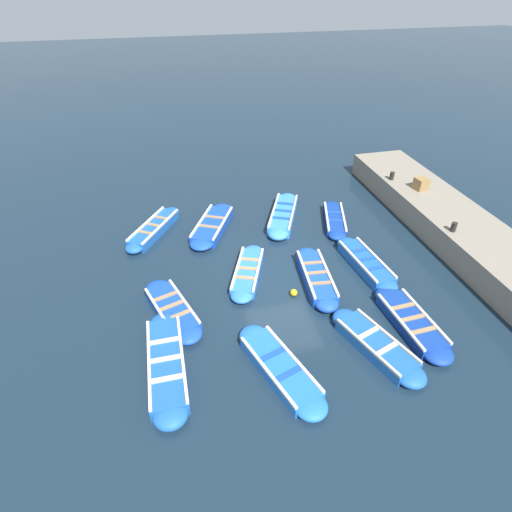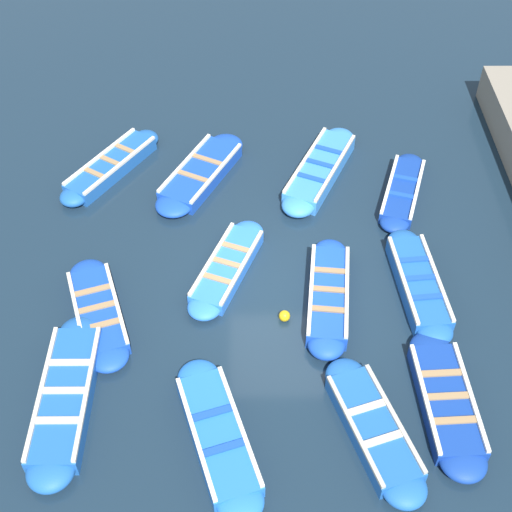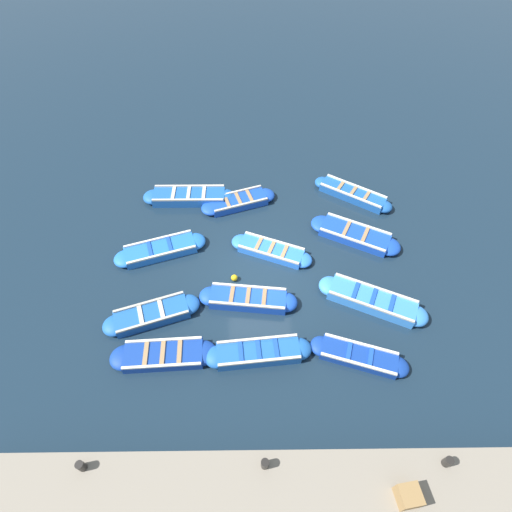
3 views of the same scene
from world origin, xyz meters
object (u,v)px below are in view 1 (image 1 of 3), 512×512
Objects in this scene: boat_outer_left at (154,229)px; buoy_yellow_far at (235,291)px; boat_centre at (248,272)px; boat_inner_gap at (280,368)px; buoy_orange_near at (294,293)px; boat_bow_out at (283,215)px; bollard_mid_north at (454,227)px; wooden_crate at (421,184)px; boat_alongside at (212,225)px; bollard_north at (392,176)px; boat_stern_in at (376,345)px; boat_broadside at (335,220)px; boat_end_of_row at (172,310)px; boat_mid_row at (365,263)px; boat_near_quay at (411,322)px; boat_drifting at (316,277)px; boat_far_corner at (167,364)px.

buoy_yellow_far is at bearing 118.89° from boat_outer_left.
boat_centre is at bearing -125.15° from buoy_yellow_far.
boat_inner_gap is 3.14m from buoy_orange_near.
bollard_mid_north is (-5.26, 3.85, 0.96)m from boat_bow_out.
boat_alongside is at bearing -2.94° from wooden_crate.
bollard_north reaches higher than boat_centre.
boat_stern_in is 8.95m from wooden_crate.
wooden_crate is at bearing -176.35° from boat_broadside.
boat_end_of_row is (1.96, 4.62, -0.01)m from boat_alongside.
boat_bow_out is at bearing -124.41° from buoy_yellow_far.
boat_end_of_row is at bearing 28.96° from boat_broadside.
boat_end_of_row is at bearing 6.15° from boat_mid_row.
boat_near_quay is 0.97× the size of boat_drifting.
boat_mid_row is 4.25m from boat_centre.
boat_alongside is 1.12× the size of boat_centre.
buoy_yellow_far is (4.83, 0.33, -0.06)m from boat_mid_row.
boat_outer_left is (7.44, -1.01, 0.03)m from boat_broadside.
boat_end_of_row is at bearing -27.18° from boat_stern_in.
boat_mid_row is 14.32× the size of buoy_orange_near.
wooden_crate reaches higher than boat_near_quay.
boat_end_of_row is at bearing -1.26° from buoy_orange_near.
boat_end_of_row is (4.92, 0.42, -0.03)m from boat_drifting.
buoy_yellow_far is at bearing -28.66° from boat_near_quay.
boat_bow_out is at bearing -107.36° from boat_inner_gap.
boat_bow_out is at bearing -178.47° from boat_alongside.
wooden_crate reaches higher than boat_outer_left.
boat_near_quay is 3.70m from buoy_orange_near.
boat_broadside is at bearing -90.87° from boat_near_quay.
boat_mid_row is at bearing 87.61° from boat_broadside.
boat_drifting is at bearing 9.34° from boat_mid_row.
boat_bow_out reaches higher than boat_stern_in.
boat_centre is at bearing -131.30° from boat_far_corner.
wooden_crate is (-3.95, -0.25, 1.09)m from boat_broadside.
boat_outer_left reaches higher than boat_near_quay.
boat_bow_out reaches higher than boat_outer_left.
boat_stern_in is (1.55, 6.73, 0.03)m from boat_broadside.
boat_end_of_row is 9.52× the size of bollard_north.
boat_centre is 0.94× the size of boat_drifting.
wooden_crate is at bearing -159.31° from boat_end_of_row.
boat_alongside is 2.37m from boat_outer_left.
bollard_mid_north is at bearing -171.55° from buoy_orange_near.
boat_centre is 8.64m from bollard_north.
boat_alongside is 15.14× the size of buoy_orange_near.
boat_drifting is at bearing 158.27° from boat_centre.
boat_broadside is 9.07× the size of bollard_mid_north.
buoy_orange_near is at bearing 31.03° from wooden_crate.
bollard_north is (-3.23, -1.41, 1.01)m from boat_broadside.
wooden_crate is (-11.01, -4.16, 1.08)m from boat_end_of_row.
boat_bow_out is (-3.07, -0.08, 0.03)m from boat_alongside.
boat_broadside is at bearing 23.63° from bollard_north.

